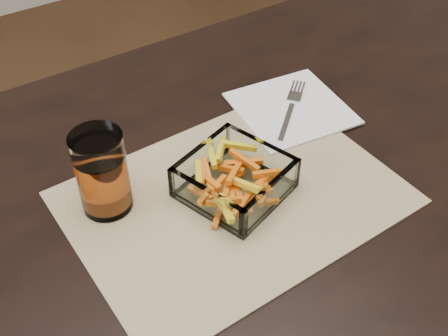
% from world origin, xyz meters
% --- Properties ---
extents(dining_table, '(1.60, 0.90, 0.75)m').
position_xyz_m(dining_table, '(0.00, 0.00, 0.66)').
color(dining_table, black).
rests_on(dining_table, ground).
extents(placemat, '(0.46, 0.34, 0.00)m').
position_xyz_m(placemat, '(-0.04, 0.01, 0.75)').
color(placemat, tan).
rests_on(placemat, dining_table).
extents(glass_bowl, '(0.17, 0.17, 0.05)m').
position_xyz_m(glass_bowl, '(-0.03, 0.02, 0.77)').
color(glass_bowl, white).
rests_on(glass_bowl, placemat).
extents(tumbler, '(0.07, 0.07, 0.12)m').
position_xyz_m(tumbler, '(-0.19, 0.09, 0.81)').
color(tumbler, white).
rests_on(tumbler, placemat).
extents(napkin, '(0.19, 0.19, 0.00)m').
position_xyz_m(napkin, '(0.16, 0.13, 0.76)').
color(napkin, white).
rests_on(napkin, placemat).
extents(fork, '(0.14, 0.12, 0.00)m').
position_xyz_m(fork, '(0.15, 0.13, 0.76)').
color(fork, silver).
rests_on(fork, napkin).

